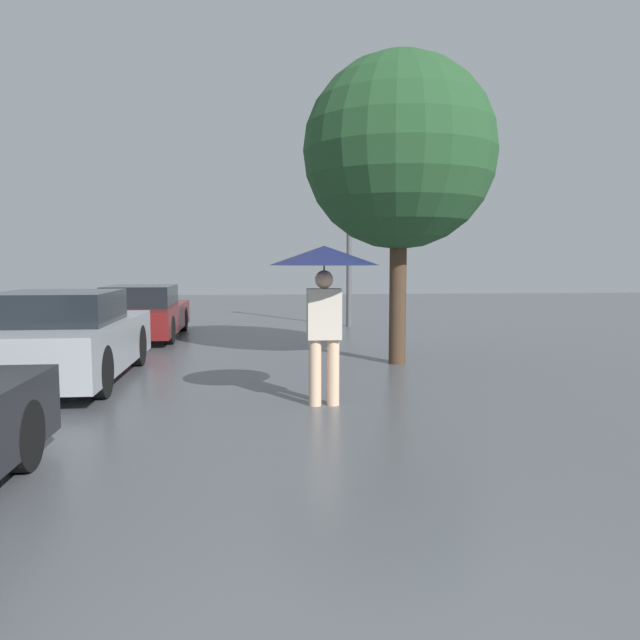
{
  "coord_description": "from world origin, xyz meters",
  "views": [
    {
      "loc": [
        -0.56,
        -1.61,
        1.73
      ],
      "look_at": [
        0.19,
        5.67,
        1.03
      ],
      "focal_mm": 35.0,
      "sensor_mm": 36.0,
      "label": 1
    }
  ],
  "objects_px": {
    "parked_car_farthest": "(142,313)",
    "street_lamp": "(349,227)",
    "parked_car_middle": "(62,339)",
    "pedestrian": "(324,272)",
    "tree": "(399,153)"
  },
  "relations": [
    {
      "from": "pedestrian",
      "to": "parked_car_middle",
      "type": "bearing_deg",
      "value": 152.33
    },
    {
      "from": "parked_car_farthest",
      "to": "street_lamp",
      "type": "distance_m",
      "value": 5.69
    },
    {
      "from": "pedestrian",
      "to": "parked_car_farthest",
      "type": "distance_m",
      "value": 7.78
    },
    {
      "from": "parked_car_middle",
      "to": "street_lamp",
      "type": "distance_m",
      "value": 8.91
    },
    {
      "from": "street_lamp",
      "to": "parked_car_middle",
      "type": "bearing_deg",
      "value": -126.61
    },
    {
      "from": "street_lamp",
      "to": "tree",
      "type": "bearing_deg",
      "value": -90.7
    },
    {
      "from": "pedestrian",
      "to": "street_lamp",
      "type": "height_order",
      "value": "street_lamp"
    },
    {
      "from": "parked_car_middle",
      "to": "pedestrian",
      "type": "bearing_deg",
      "value": -27.67
    },
    {
      "from": "pedestrian",
      "to": "parked_car_middle",
      "type": "xyz_separation_m",
      "value": [
        -3.55,
        1.86,
        -0.98
      ]
    },
    {
      "from": "tree",
      "to": "street_lamp",
      "type": "relative_size",
      "value": 1.19
    },
    {
      "from": "street_lamp",
      "to": "pedestrian",
      "type": "bearing_deg",
      "value": -100.44
    },
    {
      "from": "pedestrian",
      "to": "parked_car_farthest",
      "type": "xyz_separation_m",
      "value": [
        -3.33,
        6.95,
        -1.05
      ]
    },
    {
      "from": "parked_car_farthest",
      "to": "street_lamp",
      "type": "height_order",
      "value": "street_lamp"
    },
    {
      "from": "parked_car_farthest",
      "to": "parked_car_middle",
      "type": "bearing_deg",
      "value": -92.48
    },
    {
      "from": "pedestrian",
      "to": "parked_car_middle",
      "type": "relative_size",
      "value": 0.48
    }
  ]
}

